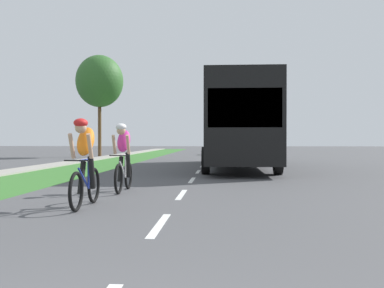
% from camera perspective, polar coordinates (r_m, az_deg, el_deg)
% --- Properties ---
extents(ground_plane, '(120.00, 120.00, 0.00)m').
position_cam_1_polar(ground_plane, '(21.56, 1.44, -2.66)').
color(ground_plane, '#4C4C4F').
extents(grass_verge, '(2.78, 70.00, 0.01)m').
position_cam_1_polar(grass_verge, '(22.30, -11.29, -2.55)').
color(grass_verge, '#38722D').
rests_on(grass_verge, ground_plane).
extents(sidewalk_concrete, '(1.24, 70.00, 0.10)m').
position_cam_1_polar(sidewalk_concrete, '(22.91, -16.16, -2.48)').
color(sidewalk_concrete, '#9E998E').
rests_on(sidewalk_concrete, ground_plane).
extents(lane_markings_center, '(0.12, 54.30, 0.01)m').
position_cam_1_polar(lane_markings_center, '(25.55, 1.80, -2.14)').
color(lane_markings_center, white).
rests_on(lane_markings_center, ground_plane).
extents(cyclist_lead, '(0.42, 1.72, 1.58)m').
position_cam_1_polar(cyclist_lead, '(8.17, -13.54, -2.25)').
color(cyclist_lead, black).
rests_on(cyclist_lead, ground_plane).
extents(cyclist_trailing, '(0.42, 1.72, 1.58)m').
position_cam_1_polar(cyclist_trailing, '(10.47, -8.77, -1.63)').
color(cyclist_trailing, black).
rests_on(cyclist_trailing, ground_plane).
extents(bus_black, '(2.78, 11.60, 3.48)m').
position_cam_1_polar(bus_black, '(19.37, 5.87, 2.84)').
color(bus_black, black).
rests_on(bus_black, ground_plane).
extents(pickup_white, '(2.22, 5.10, 1.64)m').
position_cam_1_polar(pickup_white, '(36.83, 4.99, -0.03)').
color(pickup_white, silver).
rests_on(pickup_white, ground_plane).
extents(suv_silver, '(2.15, 4.70, 1.79)m').
position_cam_1_polar(suv_silver, '(46.77, 4.70, 0.24)').
color(suv_silver, '#A5A8AD').
rests_on(suv_silver, ground_plane).
extents(street_tree_near, '(3.31, 3.31, 7.13)m').
position_cam_1_polar(street_tree_near, '(32.21, -11.74, 7.84)').
color(street_tree_near, brown).
rests_on(street_tree_near, ground_plane).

